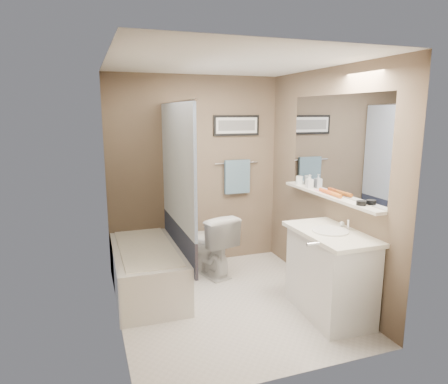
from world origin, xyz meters
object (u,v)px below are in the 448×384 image
object	(u,v)px
hair_brush_back	(326,191)
vanity	(330,275)
soap_bottle	(310,181)
hair_brush_front	(335,194)
toilet	(209,244)
glass_jar	(299,180)
candle_bowl_near	(361,203)
bathtub	(147,269)

from	to	relation	value
hair_brush_back	vanity	bearing A→B (deg)	-114.43
vanity	soap_bottle	size ratio (longest dim) A/B	5.99
vanity	hair_brush_front	distance (m)	0.80
toilet	vanity	bearing A→B (deg)	105.85
hair_brush_back	soap_bottle	size ratio (longest dim) A/B	1.46
vanity	hair_brush_front	bearing A→B (deg)	56.93
hair_brush_back	soap_bottle	xyz separation A→B (m)	(0.00, 0.33, 0.05)
hair_brush_front	glass_jar	bearing A→B (deg)	90.00
vanity	candle_bowl_near	size ratio (longest dim) A/B	10.00
bathtub	hair_brush_front	distance (m)	2.17
glass_jar	hair_brush_front	bearing A→B (deg)	-90.00
hair_brush_back	glass_jar	world-z (taller)	glass_jar
soap_bottle	toilet	bearing A→B (deg)	148.46
bathtub	hair_brush_front	world-z (taller)	hair_brush_front
bathtub	hair_brush_front	bearing A→B (deg)	-24.37
bathtub	soap_bottle	distance (m)	2.05
candle_bowl_near	glass_jar	bearing A→B (deg)	90.00
vanity	soap_bottle	distance (m)	1.10
hair_brush_front	glass_jar	world-z (taller)	glass_jar
candle_bowl_near	soap_bottle	world-z (taller)	soap_bottle
hair_brush_front	soap_bottle	distance (m)	0.49
toilet	soap_bottle	xyz separation A→B (m)	(0.99, -0.61, 0.81)
candle_bowl_near	soap_bottle	size ratio (longest dim) A/B	0.60
candle_bowl_near	hair_brush_back	xyz separation A→B (m)	(0.00, 0.56, 0.00)
toilet	vanity	world-z (taller)	vanity
toilet	glass_jar	size ratio (longest dim) A/B	7.61
hair_brush_back	soap_bottle	world-z (taller)	soap_bottle
candle_bowl_near	glass_jar	distance (m)	1.12
hair_brush_front	hair_brush_back	bearing A→B (deg)	90.00
toilet	glass_jar	world-z (taller)	glass_jar
bathtub	candle_bowl_near	distance (m)	2.36
candle_bowl_near	hair_brush_back	world-z (taller)	hair_brush_back
candle_bowl_near	hair_brush_front	xyz separation A→B (m)	(0.00, 0.41, 0.00)
candle_bowl_near	soap_bottle	distance (m)	0.89
hair_brush_back	toilet	bearing A→B (deg)	136.57
bathtub	glass_jar	xyz separation A→B (m)	(1.79, -0.14, 0.92)
candle_bowl_near	vanity	bearing A→B (deg)	140.03
hair_brush_back	candle_bowl_near	bearing A→B (deg)	-90.00
bathtub	hair_brush_back	xyz separation A→B (m)	(1.79, -0.70, 0.89)
bathtub	toilet	world-z (taller)	toilet
hair_brush_front	soap_bottle	xyz separation A→B (m)	(0.00, 0.48, 0.05)
glass_jar	bathtub	bearing A→B (deg)	175.50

